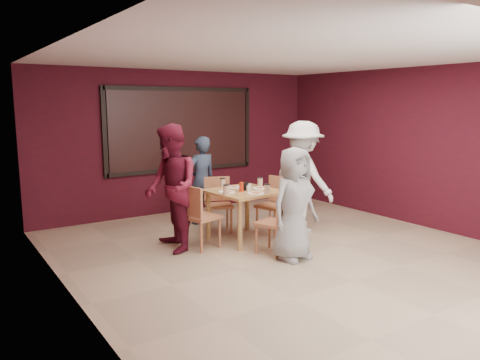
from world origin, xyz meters
TOP-DOWN VIEW (x-y plane):
  - floor at (0.00, 0.00)m, footprint 7.00×7.00m
  - window_blinds at (0.00, 3.45)m, footprint 3.00×0.02m
  - dining_table at (-0.12, 1.10)m, footprint 1.10×1.10m
  - chair_front at (-0.12, 0.23)m, footprint 0.56×0.56m
  - chair_back at (-0.18, 1.80)m, footprint 0.57×0.57m
  - chair_left at (-0.97, 1.07)m, footprint 0.57×0.57m
  - chair_right at (0.57, 1.17)m, footprint 0.56×0.56m
  - diner_front at (-0.07, -0.07)m, footprint 0.82×0.59m
  - diner_back at (-0.18, 2.38)m, footprint 0.61×0.44m
  - diner_left at (-1.32, 1.23)m, footprint 0.86×1.02m
  - diner_right at (0.99, 0.98)m, footprint 0.85×1.29m

SIDE VIEW (x-z plane):
  - floor at x=0.00m, z-range 0.00..0.00m
  - chair_front at x=-0.12m, z-range 0.06..0.96m
  - chair_back at x=-0.18m, z-range 0.06..0.98m
  - chair_right at x=0.57m, z-range 0.06..1.00m
  - chair_left at x=-0.97m, z-range 0.06..1.03m
  - dining_table at x=-0.12m, z-range 0.23..1.18m
  - diner_front at x=-0.07m, z-range 0.00..1.58m
  - diner_back at x=-0.18m, z-range 0.00..1.59m
  - diner_right at x=0.99m, z-range 0.00..1.87m
  - diner_left at x=-1.32m, z-range 0.00..1.88m
  - window_blinds at x=0.00m, z-range 0.90..2.40m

